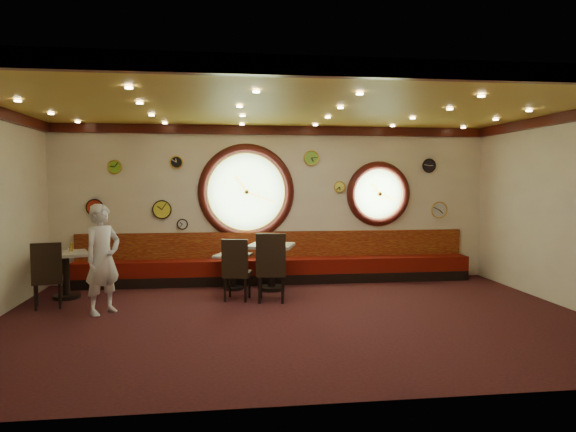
% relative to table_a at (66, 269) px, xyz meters
% --- Properties ---
extents(floor, '(9.00, 6.00, 0.00)m').
position_rel_table_a_xyz_m(floor, '(3.85, -1.81, -0.52)').
color(floor, black).
rests_on(floor, ground).
extents(ceiling, '(9.00, 6.00, 0.02)m').
position_rel_table_a_xyz_m(ceiling, '(3.85, -1.81, 2.68)').
color(ceiling, gold).
rests_on(ceiling, wall_back).
extents(wall_back, '(9.00, 0.02, 3.20)m').
position_rel_table_a_xyz_m(wall_back, '(3.85, 1.19, 1.08)').
color(wall_back, beige).
rests_on(wall_back, floor).
extents(wall_front, '(9.00, 0.02, 3.20)m').
position_rel_table_a_xyz_m(wall_front, '(3.85, -4.81, 1.08)').
color(wall_front, beige).
rests_on(wall_front, floor).
extents(wall_right, '(0.02, 6.00, 3.20)m').
position_rel_table_a_xyz_m(wall_right, '(8.35, -1.81, 1.08)').
color(wall_right, beige).
rests_on(wall_right, floor).
extents(molding_back, '(9.00, 0.10, 0.18)m').
position_rel_table_a_xyz_m(molding_back, '(3.85, 1.14, 2.59)').
color(molding_back, '#330C09').
rests_on(molding_back, wall_back).
extents(molding_front, '(9.00, 0.10, 0.18)m').
position_rel_table_a_xyz_m(molding_front, '(3.85, -4.76, 2.59)').
color(molding_front, '#330C09').
rests_on(molding_front, wall_back).
extents(molding_right, '(0.10, 6.00, 0.18)m').
position_rel_table_a_xyz_m(molding_right, '(8.30, -1.81, 2.59)').
color(molding_right, '#330C09').
rests_on(molding_right, wall_back).
extents(banquette_base, '(8.00, 0.55, 0.20)m').
position_rel_table_a_xyz_m(banquette_base, '(3.85, 0.91, -0.42)').
color(banquette_base, black).
rests_on(banquette_base, floor).
extents(banquette_seat, '(8.00, 0.55, 0.30)m').
position_rel_table_a_xyz_m(banquette_seat, '(3.85, 0.91, -0.17)').
color(banquette_seat, '#590C07').
rests_on(banquette_seat, banquette_base).
extents(banquette_back, '(8.00, 0.10, 0.55)m').
position_rel_table_a_xyz_m(banquette_back, '(3.85, 1.13, 0.23)').
color(banquette_back, '#63070A').
rests_on(banquette_back, wall_back).
extents(porthole_left_glass, '(1.66, 0.02, 1.66)m').
position_rel_table_a_xyz_m(porthole_left_glass, '(3.25, 1.18, 1.33)').
color(porthole_left_glass, '#83B069').
rests_on(porthole_left_glass, wall_back).
extents(porthole_left_frame, '(1.98, 0.18, 1.98)m').
position_rel_table_a_xyz_m(porthole_left_frame, '(3.25, 1.17, 1.33)').
color(porthole_left_frame, '#330C09').
rests_on(porthole_left_frame, wall_back).
extents(porthole_left_ring, '(1.61, 0.03, 1.61)m').
position_rel_table_a_xyz_m(porthole_left_ring, '(3.25, 1.14, 1.33)').
color(porthole_left_ring, gold).
rests_on(porthole_left_ring, wall_back).
extents(porthole_right_glass, '(1.10, 0.02, 1.10)m').
position_rel_table_a_xyz_m(porthole_right_glass, '(6.05, 1.18, 1.28)').
color(porthole_right_glass, '#83B069').
rests_on(porthole_right_glass, wall_back).
extents(porthole_right_frame, '(1.38, 0.18, 1.38)m').
position_rel_table_a_xyz_m(porthole_right_frame, '(6.05, 1.17, 1.28)').
color(porthole_right_frame, '#330C09').
rests_on(porthole_right_frame, wall_back).
extents(porthole_right_ring, '(1.09, 0.03, 1.09)m').
position_rel_table_a_xyz_m(porthole_right_ring, '(6.05, 1.14, 1.28)').
color(porthole_right_ring, gold).
rests_on(porthole_right_ring, wall_back).
extents(wall_clock_0, '(0.28, 0.03, 0.28)m').
position_rel_table_a_xyz_m(wall_clock_0, '(7.15, 1.15, 1.88)').
color(wall_clock_0, black).
rests_on(wall_clock_0, wall_back).
extents(wall_clock_1, '(0.22, 0.03, 0.22)m').
position_rel_table_a_xyz_m(wall_clock_1, '(5.20, 1.15, 1.43)').
color(wall_clock_1, '#FAF553').
rests_on(wall_clock_1, wall_back).
extents(wall_clock_2, '(0.30, 0.03, 0.30)m').
position_rel_table_a_xyz_m(wall_clock_2, '(4.60, 1.15, 2.03)').
color(wall_clock_2, '#7AC13C').
rests_on(wall_clock_2, wall_back).
extents(wall_clock_3, '(0.36, 0.03, 0.36)m').
position_rel_table_a_xyz_m(wall_clock_3, '(1.55, 1.15, 0.98)').
color(wall_clock_3, yellow).
rests_on(wall_clock_3, wall_back).
extents(wall_clock_4, '(0.26, 0.03, 0.26)m').
position_rel_table_a_xyz_m(wall_clock_4, '(0.65, 1.15, 1.83)').
color(wall_clock_4, '#79BE26').
rests_on(wall_clock_4, wall_back).
extents(wall_clock_5, '(0.34, 0.03, 0.34)m').
position_rel_table_a_xyz_m(wall_clock_5, '(7.40, 1.15, 0.93)').
color(wall_clock_5, silver).
rests_on(wall_clock_5, wall_back).
extents(wall_clock_6, '(0.32, 0.03, 0.32)m').
position_rel_table_a_xyz_m(wall_clock_6, '(0.25, 1.15, 1.03)').
color(wall_clock_6, red).
rests_on(wall_clock_6, wall_back).
extents(wall_clock_7, '(0.24, 0.03, 0.24)m').
position_rel_table_a_xyz_m(wall_clock_7, '(1.85, 1.15, 1.93)').
color(wall_clock_7, black).
rests_on(wall_clock_7, wall_back).
extents(wall_clock_8, '(0.20, 0.03, 0.20)m').
position_rel_table_a_xyz_m(wall_clock_8, '(1.95, 1.15, 0.68)').
color(wall_clock_8, silver).
rests_on(wall_clock_8, wall_back).
extents(table_a, '(0.96, 0.96, 0.82)m').
position_rel_table_a_xyz_m(table_a, '(0.00, 0.00, 0.00)').
color(table_a, black).
rests_on(table_a, floor).
extents(table_b, '(0.79, 0.79, 0.68)m').
position_rel_table_a_xyz_m(table_b, '(2.95, 0.37, -0.09)').
color(table_b, black).
rests_on(table_b, floor).
extents(table_c, '(1.00, 1.00, 0.88)m').
position_rel_table_a_xyz_m(table_c, '(3.67, 0.24, 0.04)').
color(table_c, black).
rests_on(table_c, floor).
extents(chair_a, '(0.56, 0.56, 0.67)m').
position_rel_table_a_xyz_m(chair_a, '(-0.07, -0.75, 0.11)').
color(chair_a, black).
rests_on(chair_a, floor).
extents(chair_b, '(0.55, 0.55, 0.67)m').
position_rel_table_a_xyz_m(chair_b, '(2.98, -0.59, 0.10)').
color(chair_b, black).
rests_on(chair_b, floor).
extents(chair_c, '(0.56, 0.56, 0.74)m').
position_rel_table_a_xyz_m(chair_c, '(3.57, -0.77, 0.17)').
color(chair_c, black).
rests_on(chair_c, floor).
extents(condiment_a_salt, '(0.04, 0.04, 0.10)m').
position_rel_table_a_xyz_m(condiment_a_salt, '(-0.12, 0.03, 0.35)').
color(condiment_a_salt, silver).
rests_on(condiment_a_salt, table_a).
extents(condiment_b_salt, '(0.04, 0.04, 0.10)m').
position_rel_table_a_xyz_m(condiment_b_salt, '(2.84, 0.37, 0.21)').
color(condiment_b_salt, silver).
rests_on(condiment_b_salt, table_b).
extents(condiment_c_salt, '(0.04, 0.04, 0.11)m').
position_rel_table_a_xyz_m(condiment_c_salt, '(3.58, 0.31, 0.41)').
color(condiment_c_salt, '#B9B9BE').
rests_on(condiment_c_salt, table_c).
extents(condiment_a_pepper, '(0.03, 0.03, 0.10)m').
position_rel_table_a_xyz_m(condiment_a_pepper, '(0.07, -0.02, 0.35)').
color(condiment_a_pepper, silver).
rests_on(condiment_a_pepper, table_a).
extents(condiment_b_pepper, '(0.04, 0.04, 0.10)m').
position_rel_table_a_xyz_m(condiment_b_pepper, '(3.01, 0.35, 0.21)').
color(condiment_b_pepper, silver).
rests_on(condiment_b_pepper, table_b).
extents(condiment_c_pepper, '(0.04, 0.04, 0.10)m').
position_rel_table_a_xyz_m(condiment_c_pepper, '(3.73, 0.20, 0.41)').
color(condiment_c_pepper, silver).
rests_on(condiment_c_pepper, table_c).
extents(condiment_a_bottle, '(0.05, 0.05, 0.16)m').
position_rel_table_a_xyz_m(condiment_a_bottle, '(0.07, 0.15, 0.38)').
color(condiment_a_bottle, gold).
rests_on(condiment_a_bottle, table_a).
extents(condiment_b_bottle, '(0.04, 0.04, 0.14)m').
position_rel_table_a_xyz_m(condiment_b_bottle, '(3.03, 0.47, 0.23)').
color(condiment_b_bottle, gold).
rests_on(condiment_b_bottle, table_b).
extents(condiment_c_bottle, '(0.05, 0.05, 0.16)m').
position_rel_table_a_xyz_m(condiment_c_bottle, '(3.83, 0.29, 0.44)').
color(condiment_c_bottle, orange).
rests_on(condiment_c_bottle, table_c).
extents(waiter, '(0.72, 0.75, 1.72)m').
position_rel_table_a_xyz_m(waiter, '(0.89, -1.15, 0.35)').
color(waiter, silver).
rests_on(waiter, floor).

